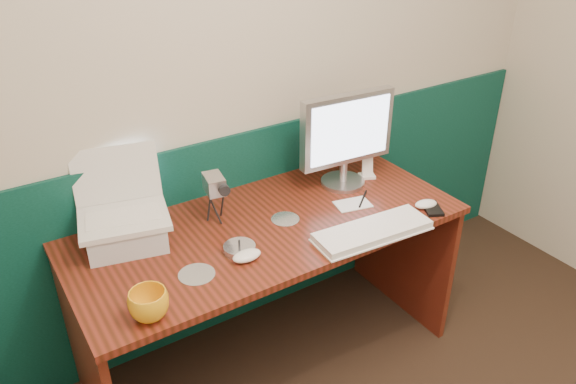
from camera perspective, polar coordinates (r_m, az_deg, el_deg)
back_wall at (r=2.40m, az=-4.88°, el=11.60°), size 3.50×0.04×2.50m
wainscot at (r=2.71m, az=-4.10°, el=-3.73°), size 3.48×0.02×1.00m
desk at (r=2.50m, az=-1.89°, el=-10.56°), size 1.60×0.70×0.75m
laptop_riser at (r=2.22m, az=-16.12°, el=-4.00°), size 0.33×0.30×0.10m
laptop at (r=2.13m, az=-16.80°, el=0.20°), size 0.38×0.32×0.27m
monitor at (r=2.49m, az=5.80°, el=5.35°), size 0.45×0.16×0.44m
keyboard at (r=2.23m, az=8.59°, el=-4.01°), size 0.49×0.19×0.03m
mouse_right at (r=2.45m, az=13.83°, el=-1.20°), size 0.11×0.08×0.03m
mouse_left at (r=2.07m, az=-4.22°, el=-6.47°), size 0.11×0.07×0.04m
mug at (r=1.85m, az=-13.96°, el=-11.05°), size 0.15×0.15×0.10m
camcorder at (r=2.27m, az=-7.41°, el=-0.64°), size 0.11×0.15×0.20m
cd_spindle at (r=2.12m, az=-4.95°, el=-5.74°), size 0.12×0.12×0.03m
cd_loose_a at (r=2.03m, az=-9.26°, el=-8.25°), size 0.13×0.13×0.00m
cd_loose_b at (r=2.31m, az=-0.28°, el=-2.75°), size 0.12×0.12×0.00m
pen at (r=2.46m, az=7.61°, el=-0.70°), size 0.12×0.10×0.01m
papers at (r=2.42m, az=6.59°, el=-1.25°), size 0.17×0.13×0.00m
dock at (r=2.65m, az=8.00°, el=1.63°), size 0.09×0.08×0.01m
music_player at (r=2.63m, az=8.07°, el=2.61°), size 0.06×0.04×0.09m
pda at (r=2.44m, az=14.45°, el=-1.63°), size 0.11×0.13×0.01m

